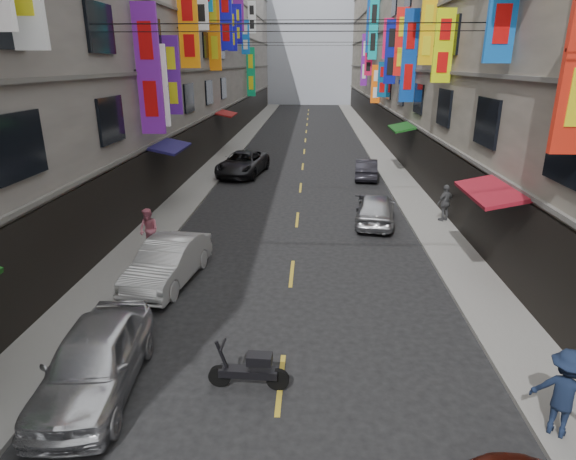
# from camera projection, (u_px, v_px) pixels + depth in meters

# --- Properties ---
(sidewalk_left) EXTENTS (2.00, 90.00, 0.12)m
(sidewalk_left) POSITION_uv_depth(u_px,v_px,m) (231.00, 150.00, 39.39)
(sidewalk_left) COLOR slate
(sidewalk_left) RESTS_ON ground
(sidewalk_right) EXTENTS (2.00, 90.00, 0.12)m
(sidewalk_right) POSITION_uv_depth(u_px,v_px,m) (378.00, 151.00, 38.83)
(sidewalk_right) COLOR slate
(sidewalk_right) RESTS_ON ground
(building_row_left) EXTENTS (10.14, 90.00, 19.00)m
(building_row_left) POSITION_uv_depth(u_px,v_px,m) (148.00, 26.00, 36.57)
(building_row_left) COLOR gray
(building_row_left) RESTS_ON ground
(building_row_right) EXTENTS (10.14, 90.00, 19.00)m
(building_row_right) POSITION_uv_depth(u_px,v_px,m) (468.00, 25.00, 35.44)
(building_row_right) COLOR #A29888
(building_row_right) RESTS_ON ground
(haze_block) EXTENTS (18.00, 8.00, 22.00)m
(haze_block) POSITION_uv_depth(u_px,v_px,m) (310.00, 37.00, 82.66)
(haze_block) COLOR #A9AFBD
(haze_block) RESTS_ON ground
(shop_signage) EXTENTS (14.00, 55.00, 11.37)m
(shop_signage) POSITION_uv_depth(u_px,v_px,m) (300.00, 25.00, 29.62)
(shop_signage) COLOR #0D119A
(shop_signage) RESTS_ON ground
(street_awnings) EXTENTS (13.99, 35.20, 0.41)m
(street_awnings) POSITION_uv_depth(u_px,v_px,m) (273.00, 147.00, 23.11)
(street_awnings) COLOR #155115
(street_awnings) RESTS_ON ground
(overhead_cables) EXTENTS (14.00, 38.04, 1.24)m
(overhead_cables) POSITION_uv_depth(u_px,v_px,m) (302.00, 23.00, 24.92)
(overhead_cables) COLOR black
(overhead_cables) RESTS_ON ground
(lane_markings) EXTENTS (0.12, 80.20, 0.01)m
(lane_markings) POSITION_uv_depth(u_px,v_px,m) (304.00, 158.00, 36.30)
(lane_markings) COLOR gold
(lane_markings) RESTS_ON ground
(scooter_crossing) EXTENTS (1.80, 0.50, 1.14)m
(scooter_crossing) POSITION_uv_depth(u_px,v_px,m) (250.00, 370.00, 10.56)
(scooter_crossing) COLOR black
(scooter_crossing) RESTS_ON ground
(scooter_far_right) EXTENTS (0.76, 1.75, 1.14)m
(scooter_far_right) POSITION_uv_depth(u_px,v_px,m) (363.00, 206.00, 22.74)
(scooter_far_right) COLOR black
(scooter_far_right) RESTS_ON ground
(car_left_near) EXTENTS (2.15, 4.58, 1.51)m
(car_left_near) POSITION_uv_depth(u_px,v_px,m) (95.00, 360.00, 10.39)
(car_left_near) COLOR silver
(car_left_near) RESTS_ON ground
(car_left_mid) EXTENTS (2.07, 4.47, 1.42)m
(car_left_mid) POSITION_uv_depth(u_px,v_px,m) (168.00, 262.00, 15.62)
(car_left_mid) COLOR silver
(car_left_mid) RESTS_ON ground
(car_left_far) EXTENTS (3.23, 5.63, 1.48)m
(car_left_far) POSITION_uv_depth(u_px,v_px,m) (243.00, 163.00, 30.77)
(car_left_far) COLOR black
(car_left_far) RESTS_ON ground
(car_right_mid) EXTENTS (2.26, 4.32, 1.40)m
(car_right_mid) POSITION_uv_depth(u_px,v_px,m) (376.00, 209.00, 21.37)
(car_right_mid) COLOR #AEAFB3
(car_right_mid) RESTS_ON ground
(car_right_far) EXTENTS (1.66, 3.87, 1.24)m
(car_right_far) POSITION_uv_depth(u_px,v_px,m) (366.00, 169.00, 29.81)
(car_right_far) COLOR #2B2932
(car_right_far) RESTS_ON ground
(pedestrian_lfar) EXTENTS (0.96, 0.85, 1.64)m
(pedestrian_lfar) POSITION_uv_depth(u_px,v_px,m) (149.00, 230.00, 17.89)
(pedestrian_lfar) COLOR #DB748A
(pedestrian_lfar) RESTS_ON sidewalk_left
(pedestrian_rnear) EXTENTS (1.29, 1.18, 1.79)m
(pedestrian_rnear) POSITION_uv_depth(u_px,v_px,m) (564.00, 393.00, 8.95)
(pedestrian_rnear) COLOR #141F38
(pedestrian_rnear) RESTS_ON sidewalk_right
(pedestrian_rfar) EXTENTS (1.11, 0.98, 1.65)m
(pedestrian_rfar) POSITION_uv_depth(u_px,v_px,m) (445.00, 203.00, 21.37)
(pedestrian_rfar) COLOR #525254
(pedestrian_rfar) RESTS_ON sidewalk_right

